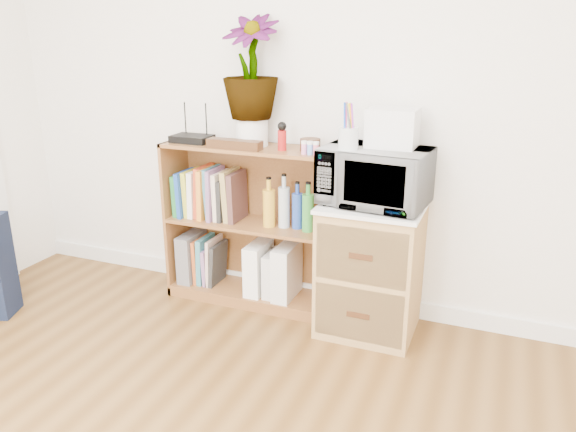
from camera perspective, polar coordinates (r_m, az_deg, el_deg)
The scene contains 21 objects.
skirting_board at distance 3.46m, azimuth 2.51°, elevation -7.67°, with size 4.00×0.02×0.10m, color white.
bookshelf at distance 3.30m, azimuth -3.95°, elevation -1.00°, with size 1.00×0.30×0.95m, color brown.
wicker_unit at distance 3.04m, azimuth 8.37°, elevation -5.41°, with size 0.50×0.45×0.70m, color #9E7542.
microwave at distance 2.86m, azimuth 8.79°, elevation 4.00°, with size 0.53×0.36×0.29m, color white.
pen_cup at distance 2.77m, azimuth 6.14°, elevation 7.84°, with size 0.10×0.10×0.11m, color silver.
small_appliance at distance 2.86m, azimuth 10.58°, elevation 8.81°, with size 0.24×0.20×0.19m, color silver.
router at distance 3.31m, azimuth -9.72°, elevation 7.76°, with size 0.22×0.15×0.04m, color black.
white_bowl at distance 3.22m, azimuth -6.98°, elevation 7.48°, with size 0.13×0.13×0.03m, color white.
plant_pot at distance 3.17m, azimuth -3.68°, elevation 8.51°, with size 0.18×0.18×0.15m, color white.
potted_plant at distance 3.13m, azimuth -3.81°, elevation 14.85°, with size 0.31×0.31×0.55m, color #2F7732.
trinket_box at distance 3.09m, azimuth -5.46°, elevation 7.27°, with size 0.31×0.08×0.05m, color #361B0E.
kokeshi_doll at distance 3.03m, azimuth -0.61°, elevation 7.69°, with size 0.05×0.05×0.11m, color #A31414.
wooden_bowl at distance 3.03m, azimuth 2.26°, elevation 7.25°, with size 0.11×0.11×0.06m, color #351F0E.
paint_jars at distance 2.93m, azimuth 2.25°, elevation 6.73°, with size 0.10×0.04×0.05m, color pink.
file_box at distance 3.57m, azimuth -9.72°, elevation -4.04°, with size 0.09×0.24×0.30m, color slate.
magazine_holder_left at distance 3.36m, azimuth -3.00°, elevation -5.24°, with size 0.10×0.25×0.31m, color white.
magazine_holder_mid at distance 3.33m, azimuth -1.33°, elevation -5.85°, with size 0.08×0.21×0.26m, color silver.
magazine_holder_right at distance 3.29m, azimuth -0.13°, elevation -5.62°, with size 0.10×0.26×0.32m, color silver.
cookbooks at distance 3.36m, azimuth -7.98°, elevation 2.24°, with size 0.40×0.20×0.31m.
liquor_bottles at distance 3.15m, azimuth 0.12°, elevation 1.24°, with size 0.30×0.07×0.30m.
lower_books at distance 3.52m, azimuth -7.98°, elevation -4.56°, with size 0.16×0.19×0.29m.
Camera 1 is at (1.02, -0.69, 1.57)m, focal length 35.00 mm.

